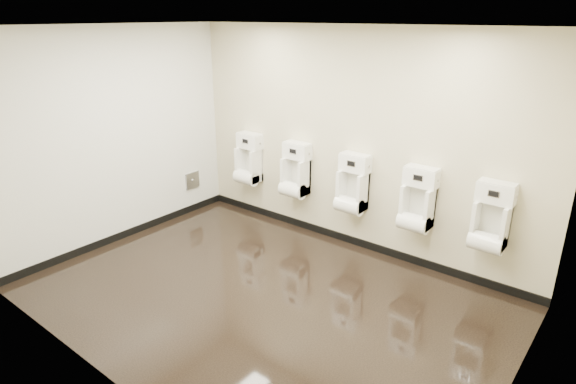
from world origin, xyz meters
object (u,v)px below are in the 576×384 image
(access_panel, at_px, (192,180))
(urinal_0, at_px, (248,163))
(urinal_3, at_px, (417,204))
(urinal_4, at_px, (491,222))
(urinal_1, at_px, (295,174))
(urinal_2, at_px, (352,188))

(access_panel, relative_size, urinal_0, 0.34)
(urinal_3, bearing_deg, urinal_0, 180.00)
(access_panel, distance_m, urinal_3, 3.51)
(urinal_0, relative_size, urinal_4, 1.00)
(urinal_1, relative_size, urinal_4, 1.00)
(urinal_2, xyz_separation_m, urinal_4, (1.70, 0.00, 0.00))
(urinal_1, xyz_separation_m, urinal_4, (2.62, 0.00, 0.00))
(urinal_0, distance_m, urinal_2, 1.79)
(urinal_4, bearing_deg, urinal_0, 180.00)
(urinal_1, distance_m, urinal_4, 2.62)
(urinal_0, height_order, urinal_3, same)
(access_panel, bearing_deg, urinal_0, 27.48)
(access_panel, height_order, urinal_4, urinal_4)
(urinal_3, distance_m, urinal_4, 0.83)
(access_panel, xyz_separation_m, urinal_3, (3.47, 0.42, 0.33))
(access_panel, height_order, urinal_1, urinal_1)
(urinal_2, bearing_deg, urinal_1, 180.00)
(urinal_0, xyz_separation_m, urinal_1, (0.88, 0.00, 0.00))
(access_panel, bearing_deg, urinal_2, 9.16)
(access_panel, relative_size, urinal_1, 0.34)
(urinal_1, height_order, urinal_2, same)
(urinal_3, bearing_deg, urinal_1, 180.00)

